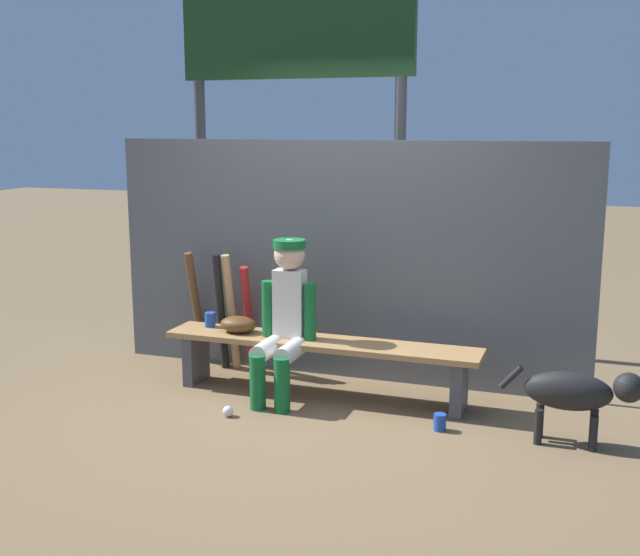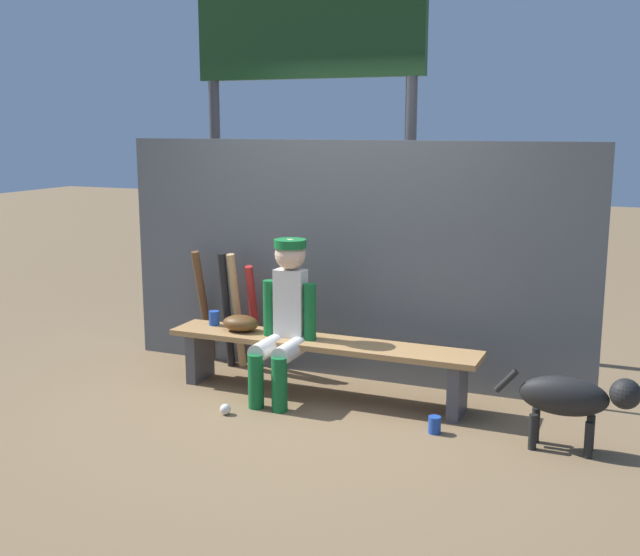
{
  "view_description": "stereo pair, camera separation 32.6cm",
  "coord_description": "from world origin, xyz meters",
  "px_view_note": "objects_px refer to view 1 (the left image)",
  "views": [
    {
      "loc": [
        1.79,
        -5.09,
        1.93
      ],
      "look_at": [
        0.0,
        0.0,
        0.87
      ],
      "focal_mm": 44.07,
      "sensor_mm": 36.0,
      "label": 1
    },
    {
      "loc": [
        2.1,
        -4.97,
        1.93
      ],
      "look_at": [
        0.0,
        0.0,
        0.87
      ],
      "focal_mm": 44.07,
      "sensor_mm": 36.0,
      "label": 2
    }
  ],
  "objects_px": {
    "baseball": "(228,411)",
    "scoreboard": "(302,72)",
    "dugout_bench": "(320,353)",
    "bat_wood_tan": "(231,312)",
    "dog": "(578,393)",
    "bat_aluminum_black": "(221,312)",
    "player_seated": "(284,315)",
    "bat_aluminum_red": "(249,317)",
    "cup_on_ground": "(440,422)",
    "baseball_glove": "(238,324)",
    "bat_wood_dark": "(197,308)",
    "cup_on_bench": "(210,320)"
  },
  "relations": [
    {
      "from": "bat_aluminum_red",
      "to": "cup_on_ground",
      "type": "distance_m",
      "value": 1.89
    },
    {
      "from": "cup_on_bench",
      "to": "dog",
      "type": "xyz_separation_m",
      "value": [
        2.67,
        -0.38,
        -0.14
      ]
    },
    {
      "from": "cup_on_ground",
      "to": "bat_wood_tan",
      "type": "bearing_deg",
      "value": 158.63
    },
    {
      "from": "dog",
      "to": "scoreboard",
      "type": "bearing_deg",
      "value": 142.98
    },
    {
      "from": "bat_wood_tan",
      "to": "bat_wood_dark",
      "type": "relative_size",
      "value": 1.0
    },
    {
      "from": "bat_wood_tan",
      "to": "baseball",
      "type": "height_order",
      "value": "bat_wood_tan"
    },
    {
      "from": "baseball_glove",
      "to": "dog",
      "type": "height_order",
      "value": "baseball_glove"
    },
    {
      "from": "bat_wood_dark",
      "to": "baseball",
      "type": "distance_m",
      "value": 1.32
    },
    {
      "from": "dugout_bench",
      "to": "scoreboard",
      "type": "bearing_deg",
      "value": 114.62
    },
    {
      "from": "cup_on_ground",
      "to": "bat_wood_dark",
      "type": "bearing_deg",
      "value": 160.41
    },
    {
      "from": "bat_aluminum_black",
      "to": "baseball_glove",
      "type": "bearing_deg",
      "value": -47.48
    },
    {
      "from": "player_seated",
      "to": "bat_wood_tan",
      "type": "height_order",
      "value": "player_seated"
    },
    {
      "from": "dugout_bench",
      "to": "scoreboard",
      "type": "xyz_separation_m",
      "value": [
        -0.72,
        1.56,
        2.05
      ]
    },
    {
      "from": "bat_aluminum_black",
      "to": "player_seated",
      "type": "bearing_deg",
      "value": -31.82
    },
    {
      "from": "bat_aluminum_black",
      "to": "bat_wood_tan",
      "type": "bearing_deg",
      "value": 12.77
    },
    {
      "from": "baseball",
      "to": "cup_on_bench",
      "type": "height_order",
      "value": "cup_on_bench"
    },
    {
      "from": "cup_on_ground",
      "to": "scoreboard",
      "type": "distance_m",
      "value": 3.44
    },
    {
      "from": "baseball_glove",
      "to": "bat_aluminum_black",
      "type": "xyz_separation_m",
      "value": [
        -0.31,
        0.34,
        -0.01
      ]
    },
    {
      "from": "bat_aluminum_red",
      "to": "bat_wood_tan",
      "type": "relative_size",
      "value": 0.91
    },
    {
      "from": "baseball_glove",
      "to": "cup_on_ground",
      "type": "relative_size",
      "value": 2.55
    },
    {
      "from": "dog",
      "to": "bat_aluminum_red",
      "type": "bearing_deg",
      "value": 163.85
    },
    {
      "from": "dugout_bench",
      "to": "dog",
      "type": "distance_m",
      "value": 1.79
    },
    {
      "from": "player_seated",
      "to": "baseball",
      "type": "distance_m",
      "value": 0.78
    },
    {
      "from": "player_seated",
      "to": "dog",
      "type": "xyz_separation_m",
      "value": [
        1.99,
        -0.2,
        -0.28
      ]
    },
    {
      "from": "bat_wood_dark",
      "to": "scoreboard",
      "type": "xyz_separation_m",
      "value": [
        0.49,
        1.15,
        1.91
      ]
    },
    {
      "from": "bat_wood_tan",
      "to": "baseball_glove",
      "type": "bearing_deg",
      "value": -57.18
    },
    {
      "from": "bat_aluminum_black",
      "to": "cup_on_bench",
      "type": "height_order",
      "value": "bat_aluminum_black"
    },
    {
      "from": "cup_on_bench",
      "to": "bat_wood_dark",
      "type": "bearing_deg",
      "value": 131.14
    },
    {
      "from": "bat_wood_tan",
      "to": "scoreboard",
      "type": "relative_size",
      "value": 0.28
    },
    {
      "from": "bat_aluminum_black",
      "to": "bat_wood_dark",
      "type": "xyz_separation_m",
      "value": [
        -0.25,
        0.07,
        -0.0
      ]
    },
    {
      "from": "cup_on_ground",
      "to": "dog",
      "type": "relative_size",
      "value": 0.13
    },
    {
      "from": "scoreboard",
      "to": "dog",
      "type": "relative_size",
      "value": 3.99
    },
    {
      "from": "dog",
      "to": "baseball",
      "type": "bearing_deg",
      "value": -172.92
    },
    {
      "from": "dugout_bench",
      "to": "bat_aluminum_black",
      "type": "bearing_deg",
      "value": 160.29
    },
    {
      "from": "baseball_glove",
      "to": "scoreboard",
      "type": "height_order",
      "value": "scoreboard"
    },
    {
      "from": "bat_aluminum_black",
      "to": "cup_on_bench",
      "type": "relative_size",
      "value": 8.59
    },
    {
      "from": "bat_aluminum_red",
      "to": "bat_aluminum_black",
      "type": "bearing_deg",
      "value": -158.22
    },
    {
      "from": "baseball",
      "to": "scoreboard",
      "type": "bearing_deg",
      "value": 97.09
    },
    {
      "from": "bat_aluminum_black",
      "to": "scoreboard",
      "type": "distance_m",
      "value": 2.28
    },
    {
      "from": "bat_wood_tan",
      "to": "player_seated",
      "type": "bearing_deg",
      "value": -36.03
    },
    {
      "from": "baseball_glove",
      "to": "cup_on_ground",
      "type": "distance_m",
      "value": 1.67
    },
    {
      "from": "bat_aluminum_red",
      "to": "scoreboard",
      "type": "distance_m",
      "value": 2.27
    },
    {
      "from": "bat_wood_tan",
      "to": "scoreboard",
      "type": "distance_m",
      "value": 2.27
    },
    {
      "from": "bat_aluminum_red",
      "to": "dog",
      "type": "xyz_separation_m",
      "value": [
        2.51,
        -0.73,
        -0.09
      ]
    },
    {
      "from": "dugout_bench",
      "to": "bat_wood_tan",
      "type": "distance_m",
      "value": 0.95
    },
    {
      "from": "cup_on_bench",
      "to": "scoreboard",
      "type": "height_order",
      "value": "scoreboard"
    },
    {
      "from": "bat_aluminum_black",
      "to": "baseball",
      "type": "relative_size",
      "value": 12.77
    },
    {
      "from": "scoreboard",
      "to": "baseball_glove",
      "type": "bearing_deg",
      "value": -87.13
    },
    {
      "from": "bat_aluminum_red",
      "to": "baseball_glove",
      "type": "bearing_deg",
      "value": -75.41
    },
    {
      "from": "baseball_glove",
      "to": "bat_wood_tan",
      "type": "height_order",
      "value": "bat_wood_tan"
    }
  ]
}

